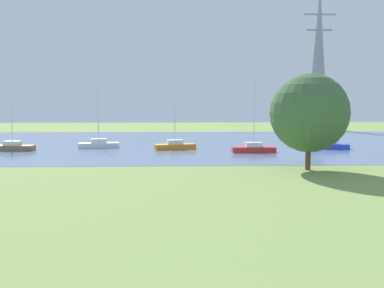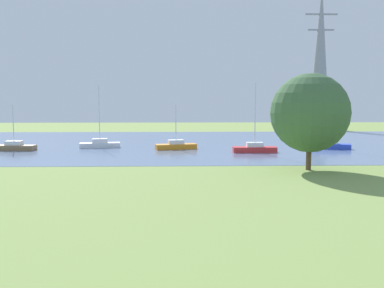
# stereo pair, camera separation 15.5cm
# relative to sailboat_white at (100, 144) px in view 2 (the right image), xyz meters

# --- Properties ---
(ground_plane) EXTENTS (160.00, 160.00, 0.00)m
(ground_plane) POSITION_rel_sailboat_white_xyz_m (11.81, -22.74, -0.47)
(ground_plane) COLOR #7F994C
(water_surface) EXTENTS (140.00, 40.00, 0.02)m
(water_surface) POSITION_rel_sailboat_white_xyz_m (11.81, 5.26, -0.46)
(water_surface) COLOR slate
(water_surface) RESTS_ON ground
(sailboat_white) EXTENTS (4.98, 2.29, 7.60)m
(sailboat_white) POSITION_rel_sailboat_white_xyz_m (0.00, 0.00, 0.00)
(sailboat_white) COLOR white
(sailboat_white) RESTS_ON water_surface
(sailboat_brown) EXTENTS (4.90, 1.88, 5.29)m
(sailboat_brown) POSITION_rel_sailboat_white_xyz_m (-9.37, -2.53, -0.03)
(sailboat_brown) COLOR brown
(sailboat_brown) RESTS_ON water_surface
(sailboat_blue) EXTENTS (5.02, 2.66, 7.17)m
(sailboat_blue) POSITION_rel_sailboat_white_xyz_m (27.58, -1.94, -0.01)
(sailboat_blue) COLOR blue
(sailboat_blue) RESTS_ON water_surface
(sailboat_orange) EXTENTS (5.01, 2.53, 5.17)m
(sailboat_orange) POSITION_rel_sailboat_white_xyz_m (9.30, -1.77, -0.03)
(sailboat_orange) COLOR orange
(sailboat_orange) RESTS_ON water_surface
(sailboat_red) EXTENTS (4.81, 1.54, 7.71)m
(sailboat_red) POSITION_rel_sailboat_white_xyz_m (18.09, -5.05, 0.00)
(sailboat_red) COLOR red
(sailboat_red) RESTS_ON water_surface
(tree_west_far) EXTENTS (6.54, 6.54, 8.03)m
(tree_west_far) POSITION_rel_sailboat_white_xyz_m (20.55, -16.95, 4.29)
(tree_west_far) COLOR brown
(tree_west_far) RESTS_ON ground
(electricity_pylon) EXTENTS (6.40, 4.40, 28.16)m
(electricity_pylon) POSITION_rel_sailboat_white_xyz_m (37.57, 33.09, 13.62)
(electricity_pylon) COLOR gray
(electricity_pylon) RESTS_ON ground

